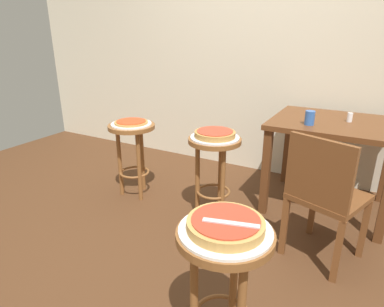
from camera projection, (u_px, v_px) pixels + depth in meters
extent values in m
plane|color=#4C2D19|center=(182.00, 248.00, 2.30)|extent=(6.00, 6.00, 0.00)
cube|color=beige|center=(270.00, 21.00, 3.13)|extent=(6.00, 0.10, 3.00)
cylinder|color=brown|center=(225.00, 236.00, 1.33)|extent=(0.40, 0.40, 0.03)
cylinder|color=brown|center=(233.00, 283.00, 1.54)|extent=(0.04, 0.04, 0.62)
cylinder|color=brown|center=(194.00, 301.00, 1.44)|extent=(0.04, 0.04, 0.62)
cylinder|color=white|center=(225.00, 231.00, 1.32)|extent=(0.38, 0.38, 0.01)
cylinder|color=tan|center=(226.00, 225.00, 1.31)|extent=(0.31, 0.31, 0.04)
cylinder|color=#B23823|center=(226.00, 220.00, 1.30)|extent=(0.27, 0.27, 0.01)
cylinder|color=brown|center=(131.00, 127.00, 2.84)|extent=(0.40, 0.40, 0.03)
cylinder|color=brown|center=(142.00, 158.00, 3.05)|extent=(0.04, 0.04, 0.62)
cylinder|color=brown|center=(120.00, 162.00, 2.95)|extent=(0.04, 0.04, 0.62)
cylinder|color=brown|center=(139.00, 167.00, 2.85)|extent=(0.04, 0.04, 0.62)
torus|color=brown|center=(134.00, 172.00, 2.98)|extent=(0.27, 0.27, 0.02)
cylinder|color=silver|center=(131.00, 124.00, 2.83)|extent=(0.34, 0.34, 0.01)
cylinder|color=#B78442|center=(131.00, 122.00, 2.83)|extent=(0.28, 0.28, 0.01)
cylinder|color=red|center=(131.00, 121.00, 2.82)|extent=(0.25, 0.25, 0.01)
cylinder|color=brown|center=(214.00, 140.00, 2.48)|extent=(0.40, 0.40, 0.03)
cylinder|color=brown|center=(220.00, 175.00, 2.70)|extent=(0.04, 0.04, 0.62)
cylinder|color=brown|center=(197.00, 181.00, 2.59)|extent=(0.04, 0.04, 0.62)
cylinder|color=brown|center=(223.00, 186.00, 2.50)|extent=(0.04, 0.04, 0.62)
torus|color=brown|center=(213.00, 191.00, 2.63)|extent=(0.27, 0.27, 0.02)
cylinder|color=silver|center=(214.00, 137.00, 2.47)|extent=(0.37, 0.37, 0.01)
cylinder|color=#B78442|center=(214.00, 134.00, 2.46)|extent=(0.30, 0.30, 0.04)
cylinder|color=#B23823|center=(214.00, 131.00, 2.46)|extent=(0.27, 0.27, 0.01)
cube|color=#5B3319|center=(335.00, 124.00, 2.59)|extent=(0.94, 0.79, 0.04)
cube|color=#5B3319|center=(266.00, 173.00, 2.63)|extent=(0.06, 0.06, 0.71)
cube|color=#5B3319|center=(288.00, 147.00, 3.20)|extent=(0.06, 0.06, 0.71)
cylinder|color=#3360B2|center=(310.00, 118.00, 2.47)|extent=(0.07, 0.07, 0.11)
cylinder|color=white|center=(350.00, 117.00, 2.55)|extent=(0.04, 0.04, 0.07)
cube|color=brown|center=(329.00, 196.00, 2.09)|extent=(0.51, 0.51, 0.04)
cube|color=brown|center=(319.00, 172.00, 1.90)|extent=(0.39, 0.16, 0.40)
cube|color=brown|center=(364.00, 229.00, 2.15)|extent=(0.04, 0.04, 0.42)
cube|color=brown|center=(313.00, 208.00, 2.40)|extent=(0.04, 0.04, 0.42)
cube|color=brown|center=(337.00, 252.00, 1.93)|extent=(0.04, 0.04, 0.42)
cube|color=brown|center=(284.00, 226.00, 2.18)|extent=(0.04, 0.04, 0.42)
cube|color=silver|center=(231.00, 223.00, 1.27)|extent=(0.22, 0.08, 0.01)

